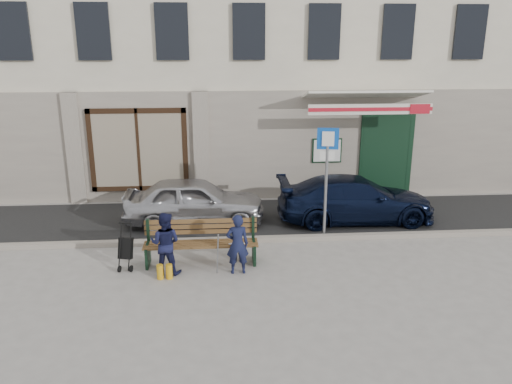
{
  "coord_description": "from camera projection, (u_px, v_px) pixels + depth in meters",
  "views": [
    {
      "loc": [
        -0.89,
        -9.42,
        4.53
      ],
      "look_at": [
        -0.06,
        1.6,
        1.2
      ],
      "focal_mm": 35.0,
      "sensor_mm": 36.0,
      "label": 1
    }
  ],
  "objects": [
    {
      "name": "bench",
      "position": [
        199.0,
        243.0,
        10.51
      ],
      "size": [
        2.4,
        1.17,
        0.98
      ],
      "color": "brown",
      "rests_on": "ground"
    },
    {
      "name": "car_silver",
      "position": [
        194.0,
        201.0,
        12.81
      ],
      "size": [
        3.61,
        1.49,
        1.22
      ],
      "primitive_type": "imported",
      "rotation": [
        0.0,
        0.0,
        1.56
      ],
      "color": "#B7B7BC",
      "rests_on": "ground"
    },
    {
      "name": "ground",
      "position": [
        265.0,
        269.0,
        10.36
      ],
      "size": [
        80.0,
        80.0,
        0.0
      ],
      "primitive_type": "plane",
      "color": "#9E9991",
      "rests_on": "ground"
    },
    {
      "name": "woman",
      "position": [
        165.0,
        243.0,
        10.04
      ],
      "size": [
        0.72,
        0.62,
        1.29
      ],
      "primitive_type": "imported",
      "rotation": [
        0.0,
        0.0,
        2.91
      ],
      "color": "#141738",
      "rests_on": "ground"
    },
    {
      "name": "asphalt_lane",
      "position": [
        254.0,
        219.0,
        13.32
      ],
      "size": [
        60.0,
        3.2,
        0.01
      ],
      "primitive_type": "cube",
      "color": "#282828",
      "rests_on": "ground"
    },
    {
      "name": "stroller",
      "position": [
        126.0,
        249.0,
        10.3
      ],
      "size": [
        0.33,
        0.43,
        0.96
      ],
      "rotation": [
        0.0,
        0.0,
        -0.26
      ],
      "color": "black",
      "rests_on": "ground"
    },
    {
      "name": "curb",
      "position": [
        259.0,
        239.0,
        11.78
      ],
      "size": [
        60.0,
        0.18,
        0.12
      ],
      "primitive_type": "cube",
      "color": "#9E9384",
      "rests_on": "ground"
    },
    {
      "name": "man",
      "position": [
        237.0,
        244.0,
        10.03
      ],
      "size": [
        0.47,
        0.32,
        1.26
      ],
      "primitive_type": "imported",
      "rotation": [
        0.0,
        0.0,
        3.2
      ],
      "color": "#141938",
      "rests_on": "ground"
    },
    {
      "name": "building",
      "position": [
        243.0,
        28.0,
        17.0
      ],
      "size": [
        20.0,
        8.27,
        10.0
      ],
      "color": "beige",
      "rests_on": "ground"
    },
    {
      "name": "car_navy",
      "position": [
        356.0,
        199.0,
        13.04
      ],
      "size": [
        4.09,
        1.69,
        1.18
      ],
      "primitive_type": "imported",
      "rotation": [
        0.0,
        0.0,
        1.56
      ],
      "color": "black",
      "rests_on": "ground"
    },
    {
      "name": "parking_sign",
      "position": [
        327.0,
        166.0,
        11.55
      ],
      "size": [
        0.49,
        0.12,
        2.66
      ],
      "rotation": [
        0.0,
        0.0,
        -0.17
      ],
      "color": "gray",
      "rests_on": "ground"
    }
  ]
}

